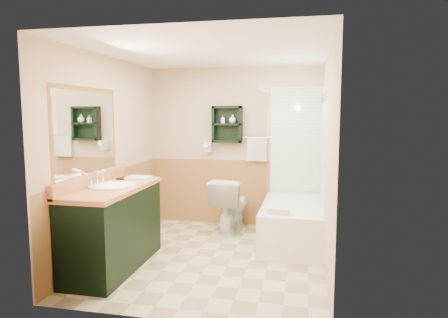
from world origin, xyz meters
TOP-DOWN VIEW (x-y plane):
  - floor at (0.00, 0.00)m, footprint 3.00×3.00m
  - back_wall at (0.00, 1.52)m, footprint 2.60×0.04m
  - left_wall at (-1.32, 0.00)m, footprint 0.04×3.00m
  - right_wall at (1.32, 0.00)m, footprint 0.04×3.00m
  - ceiling at (0.00, 0.00)m, footprint 2.60×3.00m
  - wainscot_left at (-1.29, 0.00)m, footprint 2.98×2.98m
  - wainscot_back at (0.00, 1.49)m, footprint 2.58×2.58m
  - mirror_frame at (-1.27, -0.55)m, footprint 1.30×1.30m
  - mirror_glass at (-1.27, -0.55)m, footprint 1.20×1.20m
  - tile_right at (1.28, 0.75)m, footprint 1.50×1.50m
  - tile_back at (1.03, 1.48)m, footprint 0.95×0.95m
  - tile_accent at (1.27, 0.75)m, footprint 1.50×1.50m
  - wall_shelf at (-0.10, 1.41)m, footprint 0.45×0.15m
  - hair_dryer at (-0.40, 1.43)m, footprint 0.10×0.24m
  - towel_bar at (0.35, 1.45)m, footprint 0.40×0.06m
  - curtain_rod at (0.53, 0.75)m, footprint 0.03×1.60m
  - shower_curtain at (0.53, 0.92)m, footprint 1.05×1.05m
  - vanity at (-0.99, -0.53)m, footprint 0.59×1.45m
  - bathtub at (0.93, 0.71)m, footprint 0.80×1.50m
  - toilet at (0.01, 1.10)m, footprint 0.54×0.84m
  - counter_towel at (-0.89, -0.06)m, footprint 0.27×0.21m
  - vanity_book at (-1.16, -0.03)m, footprint 0.15×0.03m
  - tub_towel at (0.76, 0.19)m, footprint 0.26×0.21m
  - soap_bottle_a at (-0.16, 1.40)m, footprint 0.09×0.13m
  - soap_bottle_b at (-0.02, 1.40)m, footprint 0.12×0.15m

SIDE VIEW (x-z plane):
  - floor at x=0.00m, z-range 0.00..0.00m
  - bathtub at x=0.93m, z-range 0.00..0.53m
  - toilet at x=0.01m, z-range 0.00..0.78m
  - vanity at x=-0.99m, z-range 0.00..0.92m
  - wainscot_left at x=-1.29m, z-range 0.00..1.00m
  - wainscot_back at x=0.00m, z-range 0.00..1.00m
  - tub_towel at x=0.76m, z-range 0.53..0.60m
  - counter_towel at x=-0.89m, z-range 0.92..0.96m
  - vanity_book at x=-1.16m, z-range 0.92..1.12m
  - tile_right at x=1.28m, z-range 0.00..2.10m
  - tile_back at x=1.03m, z-range 0.00..2.10m
  - shower_curtain at x=0.53m, z-range 0.30..2.00m
  - back_wall at x=0.00m, z-range 0.00..2.40m
  - left_wall at x=-1.32m, z-range 0.00..2.40m
  - right_wall at x=1.32m, z-range 0.00..2.40m
  - hair_dryer at x=-0.40m, z-range 1.11..1.29m
  - towel_bar at x=0.35m, z-range 1.15..1.55m
  - mirror_frame at x=-1.27m, z-range 1.00..2.00m
  - mirror_glass at x=-1.27m, z-range 1.05..1.95m
  - wall_shelf at x=-0.10m, z-range 1.27..1.83m
  - soap_bottle_a at x=-0.16m, z-range 1.56..1.62m
  - soap_bottle_b at x=-0.02m, z-range 1.56..1.67m
  - tile_accent at x=1.27m, z-range 1.85..1.95m
  - curtain_rod at x=0.53m, z-range 1.98..2.02m
  - ceiling at x=0.00m, z-range 2.40..2.44m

